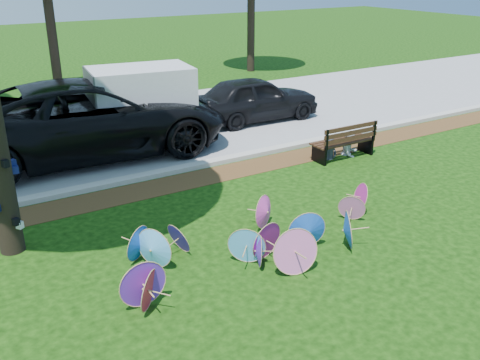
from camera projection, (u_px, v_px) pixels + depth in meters
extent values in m
plane|color=black|center=(276.00, 271.00, 9.20)|extent=(90.00, 90.00, 0.00)
cube|color=#472D16|center=(168.00, 185.00, 12.75)|extent=(90.00, 1.00, 0.01)
cube|color=#B7B5AD|center=(156.00, 174.00, 13.28)|extent=(90.00, 0.30, 0.12)
cube|color=gray|center=(103.00, 134.00, 16.58)|extent=(90.00, 8.00, 0.01)
cone|color=#622BC1|center=(142.00, 283.00, 8.16)|extent=(0.78, 0.16, 0.78)
cone|color=pink|center=(294.00, 250.00, 9.06)|extent=(0.87, 0.47, 0.83)
cone|color=#622BC1|center=(258.00, 251.00, 9.27)|extent=(0.36, 0.55, 0.57)
cone|color=blue|center=(140.00, 244.00, 9.40)|extent=(0.67, 0.56, 0.69)
cone|color=pink|center=(352.00, 207.00, 10.95)|extent=(0.50, 0.55, 0.57)
cone|color=blue|center=(346.00, 230.00, 9.85)|extent=(0.58, 0.73, 0.74)
cone|color=#50ACF1|center=(152.00, 249.00, 9.17)|extent=(0.45, 0.69, 0.73)
cone|color=#50ACF1|center=(247.00, 244.00, 9.37)|extent=(0.60, 0.58, 0.70)
cone|color=#FF46C0|center=(265.00, 212.00, 10.59)|extent=(0.67, 0.48, 0.69)
cone|color=blue|center=(308.00, 231.00, 9.78)|extent=(0.74, 0.37, 0.74)
cone|color=#BD2591|center=(265.00, 240.00, 9.49)|extent=(0.75, 0.36, 0.73)
cone|color=red|center=(146.00, 290.00, 8.07)|extent=(0.60, 0.62, 0.68)
cone|color=#622BC1|center=(180.00, 237.00, 9.71)|extent=(0.39, 0.65, 0.61)
cone|color=#BD2591|center=(362.00, 197.00, 11.34)|extent=(0.50, 0.70, 0.64)
imported|color=black|center=(91.00, 118.00, 14.44)|extent=(7.61, 3.86, 2.06)
imported|color=black|center=(255.00, 99.00, 17.77)|extent=(4.41, 1.89, 1.49)
cube|color=silver|center=(142.00, 102.00, 15.18)|extent=(2.99, 2.11, 2.55)
imported|color=#353B49|center=(331.00, 138.00, 14.26)|extent=(0.50, 0.39, 1.19)
imported|color=silver|center=(351.00, 132.00, 14.59)|extent=(0.70, 0.59, 1.27)
cylinder|color=black|center=(52.00, 33.00, 20.10)|extent=(0.36, 0.36, 5.00)
cylinder|color=black|center=(251.00, 18.00, 25.40)|extent=(0.36, 0.36, 5.00)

